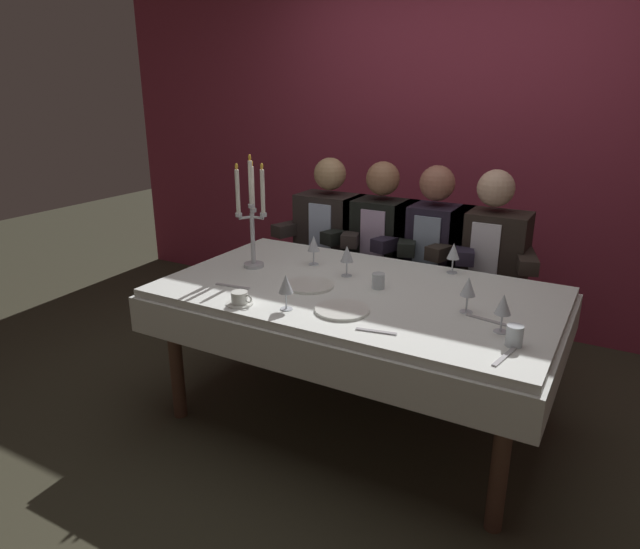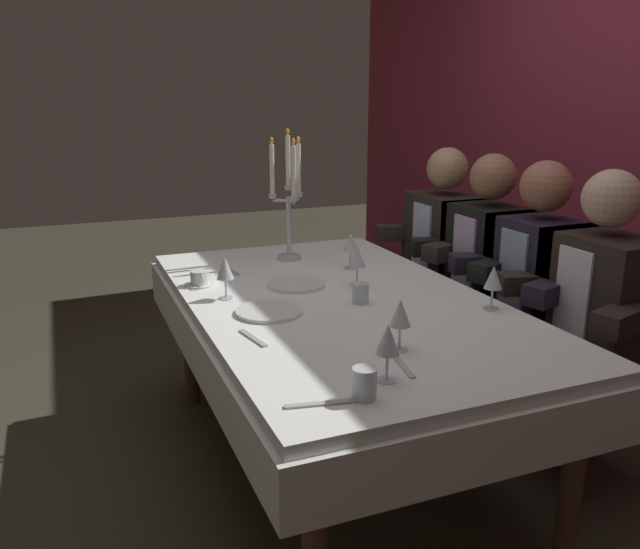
% 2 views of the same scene
% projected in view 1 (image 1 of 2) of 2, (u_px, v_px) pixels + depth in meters
% --- Properties ---
extents(ground_plane, '(12.00, 12.00, 0.00)m').
position_uv_depth(ground_plane, '(354.00, 418.00, 3.02)').
color(ground_plane, '#383627').
extents(back_wall, '(6.00, 0.12, 2.70)m').
position_uv_depth(back_wall, '(463.00, 135.00, 3.96)').
color(back_wall, '#942F45').
rests_on(back_wall, ground_plane).
extents(dining_table, '(1.94, 1.14, 0.74)m').
position_uv_depth(dining_table, '(357.00, 311.00, 2.82)').
color(dining_table, white).
rests_on(dining_table, ground_plane).
extents(candelabra, '(0.15, 0.17, 0.61)m').
position_uv_depth(candelabra, '(252.00, 218.00, 3.02)').
color(candelabra, silver).
rests_on(candelabra, dining_table).
extents(dinner_plate_0, '(0.24, 0.24, 0.01)m').
position_uv_depth(dinner_plate_0, '(310.00, 285.00, 2.81)').
color(dinner_plate_0, white).
rests_on(dinner_plate_0, dining_table).
extents(dinner_plate_1, '(0.24, 0.24, 0.01)m').
position_uv_depth(dinner_plate_1, '(342.00, 310.00, 2.50)').
color(dinner_plate_1, white).
rests_on(dinner_plate_1, dining_table).
extents(wine_glass_0, '(0.07, 0.07, 0.16)m').
position_uv_depth(wine_glass_0, '(468.00, 288.00, 2.46)').
color(wine_glass_0, silver).
rests_on(wine_glass_0, dining_table).
extents(wine_glass_1, '(0.07, 0.07, 0.16)m').
position_uv_depth(wine_glass_1, '(503.00, 305.00, 2.26)').
color(wine_glass_1, silver).
rests_on(wine_glass_1, dining_table).
extents(wine_glass_2, '(0.07, 0.07, 0.16)m').
position_uv_depth(wine_glass_2, '(347.00, 255.00, 2.93)').
color(wine_glass_2, silver).
rests_on(wine_glass_2, dining_table).
extents(wine_glass_3, '(0.07, 0.07, 0.16)m').
position_uv_depth(wine_glass_3, '(314.00, 244.00, 3.11)').
color(wine_glass_3, silver).
rests_on(wine_glass_3, dining_table).
extents(wine_glass_4, '(0.07, 0.07, 0.16)m').
position_uv_depth(wine_glass_4, '(286.00, 285.00, 2.49)').
color(wine_glass_4, silver).
rests_on(wine_glass_4, dining_table).
extents(wine_glass_5, '(0.07, 0.07, 0.16)m').
position_uv_depth(wine_glass_5, '(453.00, 252.00, 2.98)').
color(wine_glass_5, silver).
rests_on(wine_glass_5, dining_table).
extents(water_tumbler_0, '(0.06, 0.06, 0.08)m').
position_uv_depth(water_tumbler_0, '(514.00, 336.00, 2.17)').
color(water_tumbler_0, silver).
rests_on(water_tumbler_0, dining_table).
extents(water_tumbler_1, '(0.06, 0.06, 0.08)m').
position_uv_depth(water_tumbler_1, '(378.00, 281.00, 2.78)').
color(water_tumbler_1, silver).
rests_on(water_tumbler_1, dining_table).
extents(coffee_cup_0, '(0.13, 0.12, 0.06)m').
position_uv_depth(coffee_cup_0, '(240.00, 299.00, 2.58)').
color(coffee_cup_0, white).
rests_on(coffee_cup_0, dining_table).
extents(knife_0, '(0.19, 0.04, 0.01)m').
position_uv_depth(knife_0, '(233.00, 286.00, 2.81)').
color(knife_0, '#B7B7BC').
rests_on(knife_0, dining_table).
extents(spoon_1, '(0.17, 0.05, 0.01)m').
position_uv_depth(spoon_1, '(376.00, 331.00, 2.30)').
color(spoon_1, '#B7B7BC').
rests_on(spoon_1, dining_table).
extents(knife_2, '(0.19, 0.05, 0.01)m').
position_uv_depth(knife_2, '(487.00, 320.00, 2.41)').
color(knife_2, '#B7B7BC').
rests_on(knife_2, dining_table).
extents(knife_3, '(0.05, 0.19, 0.01)m').
position_uv_depth(knife_3, '(505.00, 356.00, 2.09)').
color(knife_3, '#B7B7BC').
rests_on(knife_3, dining_table).
extents(seated_diner_0, '(0.63, 0.48, 1.24)m').
position_uv_depth(seated_diner_0, '(330.00, 233.00, 3.81)').
color(seated_diner_0, brown).
rests_on(seated_diner_0, ground_plane).
extents(seated_diner_1, '(0.63, 0.48, 1.24)m').
position_uv_depth(seated_diner_1, '(381.00, 241.00, 3.64)').
color(seated_diner_1, brown).
rests_on(seated_diner_1, ground_plane).
extents(seated_diner_2, '(0.63, 0.48, 1.24)m').
position_uv_depth(seated_diner_2, '(433.00, 248.00, 3.48)').
color(seated_diner_2, brown).
rests_on(seated_diner_2, ground_plane).
extents(seated_diner_3, '(0.63, 0.48, 1.24)m').
position_uv_depth(seated_diner_3, '(489.00, 256.00, 3.32)').
color(seated_diner_3, brown).
rests_on(seated_diner_3, ground_plane).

